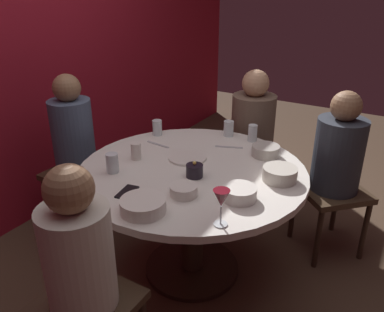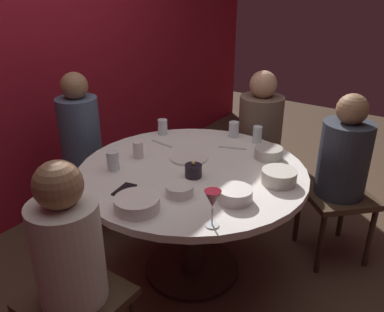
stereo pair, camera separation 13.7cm
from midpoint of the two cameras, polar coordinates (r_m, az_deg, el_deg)
ground_plane at (r=2.68m, az=1.52°, el=-15.92°), size 8.00×8.00×0.00m
back_wall at (r=3.10m, az=-21.75°, el=14.66°), size 6.00×0.10×2.60m
dining_table at (r=2.35m, az=1.67°, el=-5.17°), size 1.32×1.32×0.73m
seated_diner_left at (r=1.73m, az=-15.10°, el=-13.57°), size 0.40×0.40×1.12m
seated_diner_back at (r=2.87m, az=-14.48°, el=2.82°), size 0.40×0.40×1.17m
seated_diner_right at (r=3.02m, az=11.06°, el=3.99°), size 0.40×0.40×1.13m
seated_diner_front_right at (r=2.65m, az=22.37°, el=-0.67°), size 0.57×0.57×1.12m
candle_holder at (r=2.18m, az=1.99°, el=-2.15°), size 0.10×0.10×0.09m
wine_glass at (r=1.72m, az=5.28°, el=-6.46°), size 0.08×0.08×0.18m
dinner_plate at (r=2.41m, az=1.18°, el=-0.22°), size 0.23×0.23×0.01m
cell_phone at (r=2.07m, az=-7.87°, el=-4.87°), size 0.15×0.09×0.01m
bowl_serving_large at (r=2.46m, az=12.50°, el=0.45°), size 0.17×0.17×0.07m
bowl_salad_center at (r=1.97m, az=8.20°, el=-5.56°), size 0.17×0.17×0.07m
bowl_small_white at (r=2.18m, az=14.20°, el=-2.93°), size 0.19×0.19×0.07m
bowl_sauce_side at (r=1.89m, az=-5.86°, el=-6.87°), size 0.22×0.22×0.06m
bowl_rice_portion at (r=2.00m, az=0.16°, el=-4.95°), size 0.14×0.14×0.05m
cup_near_candle at (r=2.74m, az=7.47°, el=3.79°), size 0.07×0.07×0.11m
cup_by_left_diner at (r=2.28m, az=-9.64°, el=-0.69°), size 0.07×0.07×0.11m
cup_by_right_diner at (r=2.77m, az=-2.84°, el=4.19°), size 0.07×0.07×0.11m
cup_center_front at (r=2.42m, az=-6.16°, el=0.90°), size 0.06×0.06×0.10m
cup_far_edge at (r=2.67m, az=10.84°, el=3.03°), size 0.06×0.06×0.11m
fork_near_plate at (r=2.62m, az=-2.90°, el=1.78°), size 0.04×0.18×0.01m
knife_near_plate at (r=2.57m, az=7.35°, el=1.12°), size 0.08×0.17×0.01m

